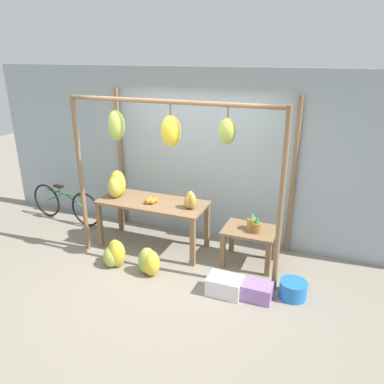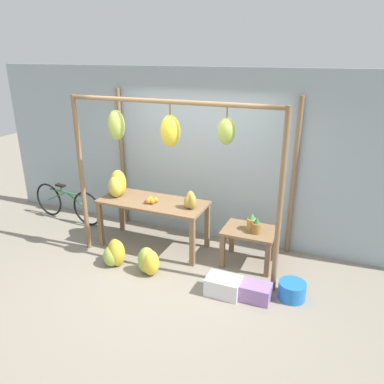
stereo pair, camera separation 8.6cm
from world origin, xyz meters
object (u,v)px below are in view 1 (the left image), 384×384
object	(u,v)px
banana_pile_ground_left	(115,254)
papaya_pile	(190,201)
parked_bicycle	(66,204)
orange_pile	(150,200)
fruit_crate_purple	(256,291)
fruit_crate_white	(225,286)
banana_pile_ground_right	(149,262)
blue_bucket	(293,289)
pineapple_cluster	(253,223)
banana_pile_on_table	(117,185)

from	to	relation	value
banana_pile_ground_left	papaya_pile	bearing A→B (deg)	37.02
banana_pile_ground_left	parked_bicycle	xyz separation A→B (m)	(-1.72, 1.02, 0.15)
orange_pile	fruit_crate_purple	xyz separation A→B (m)	(1.87, -0.69, -0.73)
fruit_crate_white	papaya_pile	distance (m)	1.37
banana_pile_ground_left	papaya_pile	world-z (taller)	papaya_pile
parked_bicycle	fruit_crate_purple	bearing A→B (deg)	-15.05
banana_pile_ground_right	fruit_crate_purple	size ratio (longest dim) A/B	1.03
blue_bucket	fruit_crate_purple	distance (m)	0.48
blue_bucket	orange_pile	bearing A→B (deg)	168.30
orange_pile	papaya_pile	world-z (taller)	papaya_pile
pineapple_cluster	papaya_pile	size ratio (longest dim) A/B	0.95
fruit_crate_white	parked_bicycle	distance (m)	3.63
banana_pile_ground_left	orange_pile	bearing A→B (deg)	67.96
orange_pile	pineapple_cluster	size ratio (longest dim) A/B	0.80
orange_pile	parked_bicycle	size ratio (longest dim) A/B	0.13
fruit_crate_purple	banana_pile_ground_right	bearing A→B (deg)	-179.84
parked_bicycle	blue_bucket	bearing A→B (deg)	-10.92
banana_pile_ground_left	fruit_crate_purple	distance (m)	2.14
banana_pile_on_table	orange_pile	size ratio (longest dim) A/B	2.10
banana_pile_ground_left	banana_pile_ground_right	size ratio (longest dim) A/B	1.08
orange_pile	banana_pile_ground_right	size ratio (longest dim) A/B	0.50
papaya_pile	fruit_crate_purple	size ratio (longest dim) A/B	0.68
fruit_crate_white	papaya_pile	world-z (taller)	papaya_pile
papaya_pile	fruit_crate_purple	xyz separation A→B (m)	(1.21, -0.72, -0.81)
orange_pile	blue_bucket	distance (m)	2.46
orange_pile	fruit_crate_white	xyz separation A→B (m)	(1.46, -0.74, -0.72)
banana_pile_ground_left	parked_bicycle	bearing A→B (deg)	149.46
pineapple_cluster	blue_bucket	distance (m)	1.08
fruit_crate_purple	fruit_crate_white	bearing A→B (deg)	-172.95
fruit_crate_white	blue_bucket	world-z (taller)	fruit_crate_white
pineapple_cluster	banana_pile_ground_left	distance (m)	2.10
banana_pile_ground_left	fruit_crate_white	distance (m)	1.73
fruit_crate_white	papaya_pile	size ratio (longest dim) A/B	1.65
banana_pile_on_table	pineapple_cluster	bearing A→B (deg)	2.01
orange_pile	fruit_crate_white	size ratio (longest dim) A/B	0.46
pineapple_cluster	papaya_pile	bearing A→B (deg)	-174.21
fruit_crate_white	blue_bucket	xyz separation A→B (m)	(0.84, 0.26, -0.01)
orange_pile	fruit_crate_white	world-z (taller)	orange_pile
parked_bicycle	orange_pile	bearing A→B (deg)	-10.00
banana_pile_ground_left	parked_bicycle	world-z (taller)	parked_bicycle
banana_pile_ground_left	papaya_pile	xyz separation A→B (m)	(0.93, 0.70, 0.73)
banana_pile_ground_left	fruit_crate_white	world-z (taller)	banana_pile_ground_left
blue_bucket	fruit_crate_purple	bearing A→B (deg)	-154.41
banana_pile_ground_right	parked_bicycle	distance (m)	2.54
banana_pile_ground_right	parked_bicycle	bearing A→B (deg)	155.73
pineapple_cluster	parked_bicycle	size ratio (longest dim) A/B	0.16
banana_pile_ground_right	papaya_pile	world-z (taller)	papaya_pile
banana_pile_ground_left	fruit_crate_white	bearing A→B (deg)	-2.40
banana_pile_ground_left	fruit_crate_white	xyz separation A→B (m)	(1.73, -0.07, -0.07)
orange_pile	parked_bicycle	bearing A→B (deg)	170.00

